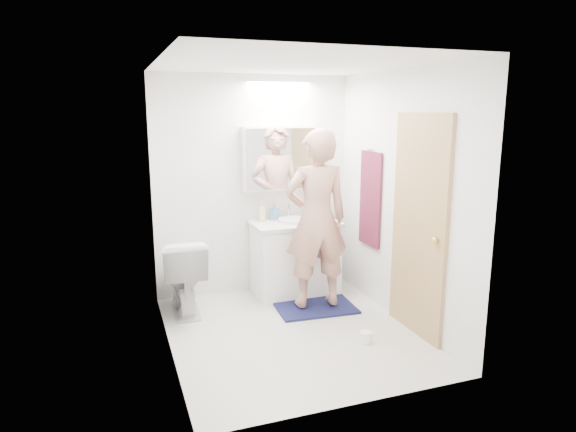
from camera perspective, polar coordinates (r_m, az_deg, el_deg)
name	(u,v)px	position (r m, az deg, el deg)	size (l,w,h in m)	color
floor	(292,332)	(4.79, 0.45, -13.02)	(2.50, 2.50, 0.00)	silver
ceiling	(292,63)	(4.36, 0.51, 16.92)	(2.50, 2.50, 0.00)	white
wall_back	(253,186)	(5.60, -3.94, 3.45)	(2.50, 2.50, 0.00)	white
wall_front	(358,239)	(3.30, 7.97, -2.55)	(2.50, 2.50, 0.00)	white
wall_left	(164,214)	(4.18, -13.83, 0.26)	(2.50, 2.50, 0.00)	white
wall_right	(401,198)	(4.90, 12.64, 2.00)	(2.50, 2.50, 0.00)	white
vanity_cabinet	(295,259)	(5.63, 0.79, -4.94)	(0.90, 0.55, 0.78)	white
countertop	(295,224)	(5.52, 0.80, -0.86)	(0.95, 0.58, 0.04)	silver
sink_basin	(294,220)	(5.54, 0.69, -0.44)	(0.36, 0.36, 0.03)	silver
faucet	(288,211)	(5.70, 0.03, 0.58)	(0.02, 0.02, 0.16)	silver
medicine_cabinet	(281,158)	(5.58, -0.79, 6.56)	(0.88, 0.14, 0.70)	white
mirror_panel	(283,159)	(5.51, -0.53, 6.49)	(0.84, 0.01, 0.66)	silver
toilet	(183,275)	(5.23, -11.77, -6.51)	(0.44, 0.76, 0.78)	white
bath_rug	(315,307)	(5.32, 3.11, -10.27)	(0.80, 0.55, 0.02)	#151C41
person	(316,219)	(5.04, 3.23, -0.36)	(0.66, 0.43, 1.80)	tan
door	(419,226)	(4.65, 14.61, -1.16)	(0.04, 0.80, 2.00)	tan
door_knob	(435,240)	(4.40, 16.33, -2.65)	(0.06, 0.06, 0.06)	gold
towel	(370,199)	(5.38, 9.29, 1.90)	(0.02, 0.42, 1.00)	#15133C
towel_hook	(371,150)	(5.31, 9.35, 7.43)	(0.02, 0.02, 0.07)	silver
soap_bottle_a	(262,212)	(5.53, -3.00, 0.51)	(0.08, 0.08, 0.22)	beige
soap_bottle_b	(274,212)	(5.61, -1.57, 0.50)	(0.08, 0.08, 0.18)	#5387B2
toothbrush_cup	(308,213)	(5.73, 2.27, 0.33)	(0.11, 0.11, 0.10)	#3844A9
toilet_paper_roll	(366,337)	(4.63, 8.80, -13.41)	(0.11, 0.11, 0.10)	white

